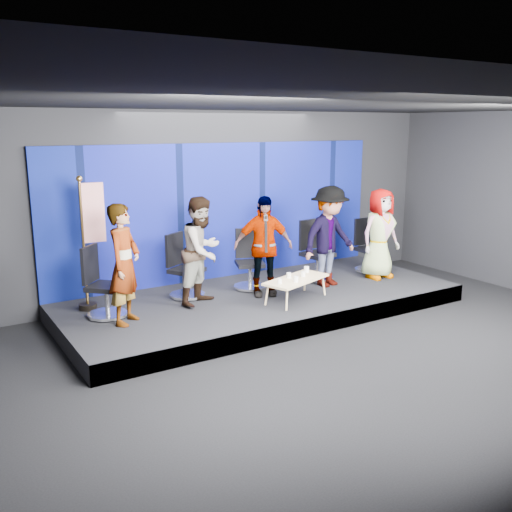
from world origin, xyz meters
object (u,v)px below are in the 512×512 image
object	(u,v)px
chair_a	(103,294)
flag_stand	(90,240)
chair_d	(315,260)
panelist_e	(380,234)
mug_c	(289,275)
chair_e	(368,254)
mug_b	(296,279)
chair_c	(249,269)
panelist_c	(263,246)
mug_e	(306,269)
panelist_a	(124,264)
mug_d	(303,274)
panelist_d	(329,237)
chair_b	(184,276)
mug_a	(280,281)
coffee_table	(296,280)
panelist_b	(202,251)

from	to	relation	value
chair_a	flag_stand	xyz separation A→B (m)	(-0.01, 0.49, 0.78)
chair_d	flag_stand	distance (m)	4.28
panelist_e	mug_c	size ratio (longest dim) A/B	18.72
chair_e	mug_b	bearing A→B (deg)	-158.14
chair_c	panelist_e	xyz separation A→B (m)	(2.54, -0.69, 0.52)
panelist_c	mug_e	world-z (taller)	panelist_c
mug_c	chair_d	bearing A→B (deg)	34.85
chair_c	mug_c	world-z (taller)	chair_c
panelist_a	flag_stand	xyz separation A→B (m)	(-0.22, 0.95, 0.24)
chair_e	mug_b	size ratio (longest dim) A/B	11.32
panelist_e	mug_d	world-z (taller)	panelist_e
panelist_d	panelist_e	world-z (taller)	panelist_d
chair_b	mug_d	size ratio (longest dim) A/B	12.13
mug_b	panelist_c	bearing A→B (deg)	103.62
chair_c	panelist_c	world-z (taller)	panelist_c
mug_a	panelist_d	bearing A→B (deg)	20.82
chair_e	mug_a	bearing A→B (deg)	-161.14
chair_a	mug_e	size ratio (longest dim) A/B	10.73
chair_e	mug_c	xyz separation A→B (m)	(-2.51, -0.76, 0.08)
panelist_a	panelist_e	world-z (taller)	panelist_a
mug_d	flag_stand	world-z (taller)	flag_stand
mug_a	mug_b	world-z (taller)	mug_b
panelist_d	coffee_table	distance (m)	1.27
chair_a	mug_b	distance (m)	3.11
panelist_b	chair_d	world-z (taller)	panelist_b
chair_b	chair_c	world-z (taller)	chair_b
chair_a	mug_d	bearing A→B (deg)	-60.06
mug_e	chair_d	bearing A→B (deg)	43.61
panelist_b	panelist_d	bearing A→B (deg)	-35.73
chair_d	mug_e	size ratio (longest dim) A/B	10.96
mug_a	mug_c	xyz separation A→B (m)	(0.33, 0.21, 0.00)
chair_a	chair_d	xyz separation A→B (m)	(4.18, 0.06, 0.01)
panelist_b	mug_e	bearing A→B (deg)	-43.67
panelist_c	mug_d	world-z (taller)	panelist_c
mug_a	mug_c	size ratio (longest dim) A/B	0.91
mug_b	chair_b	bearing A→B (deg)	135.92
chair_b	panelist_e	bearing A→B (deg)	-41.83
panelist_a	mug_d	xyz separation A→B (m)	(3.02, -0.38, -0.48)
panelist_d	panelist_c	bearing A→B (deg)	167.24
panelist_e	mug_b	distance (m)	2.48
chair_e	panelist_d	bearing A→B (deg)	-163.24
panelist_c	mug_e	xyz separation A→B (m)	(0.71, -0.32, -0.44)
coffee_table	mug_e	xyz separation A→B (m)	(0.40, 0.24, 0.08)
chair_e	mug_a	xyz separation A→B (m)	(-2.84, -0.97, 0.07)
mug_b	mug_c	world-z (taller)	mug_b
panelist_e	mug_c	xyz separation A→B (m)	(-2.34, -0.28, -0.44)
panelist_a	flag_stand	world-z (taller)	flag_stand
mug_b	mug_c	size ratio (longest dim) A/B	1.02
chair_c	panelist_d	bearing A→B (deg)	-4.93
chair_e	coffee_table	xyz separation A→B (m)	(-2.42, -0.85, -0.00)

